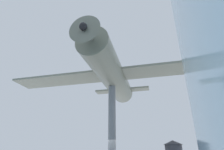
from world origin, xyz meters
TOP-DOWN VIEW (x-y plane):
  - support_pylon_central at (0.00, 0.00)m, footprint 0.59×0.59m
  - suspended_airplane at (-0.03, 0.25)m, footprint 18.61×12.15m

SIDE VIEW (x-z plane):
  - support_pylon_central at x=0.00m, z-range 0.00..6.74m
  - suspended_airplane at x=-0.03m, z-range 6.16..9.50m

